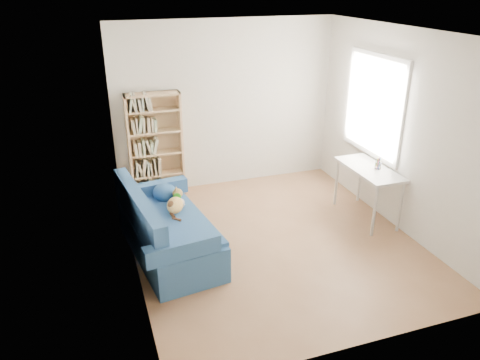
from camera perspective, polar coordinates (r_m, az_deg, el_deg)
name	(u,v)px	position (r m, az deg, el deg)	size (l,w,h in m)	color
ground	(273,240)	(6.14, 4.01, -7.35)	(4.00, 4.00, 0.00)	#8C5F3F
room_shell	(283,117)	(5.55, 5.31, 7.66)	(3.54, 4.04, 2.62)	silver
sofa	(166,230)	(5.76, -9.04, -6.09)	(1.06, 1.86, 0.86)	#244D81
bookshelf	(156,150)	(7.17, -10.23, 3.63)	(0.81, 0.25, 1.61)	tan
desk	(369,174)	(6.64, 15.45, 0.74)	(0.50, 1.08, 0.75)	white
pen_cup	(378,164)	(6.60, 16.49, 1.83)	(0.08, 0.08, 0.16)	white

